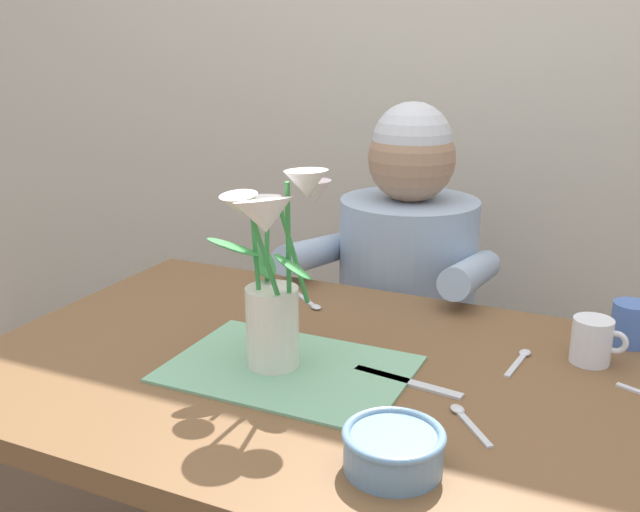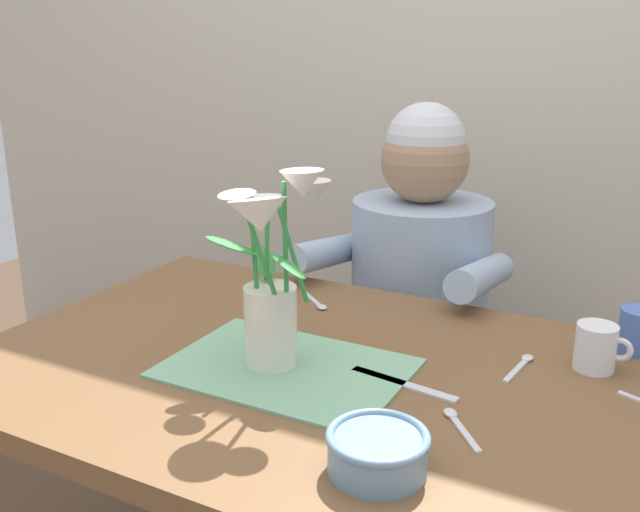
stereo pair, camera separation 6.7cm
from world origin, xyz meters
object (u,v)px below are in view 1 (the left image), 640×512
Objects in this scene: seated_person at (405,329)px; ceramic_bowl at (393,448)px; tea_cup at (631,324)px; coffee_cup at (593,341)px; dinner_knife at (408,381)px; flower_vase at (273,271)px.

ceramic_bowl is at bearing -69.51° from seated_person.
ceramic_bowl is 1.46× the size of tea_cup.
seated_person is 12.20× the size of coffee_cup.
ceramic_bowl is 0.25m from dinner_knife.
flower_vase is at bearing -146.21° from tea_cup.
ceramic_bowl is 0.72× the size of dinner_knife.
coffee_cup is (0.46, -0.41, 0.22)m from seated_person.
dinner_knife is 2.04× the size of tea_cup.
seated_person is at bearing 88.36° from flower_vase.
flower_vase is 3.77× the size of tea_cup.
flower_vase reaches higher than dinner_knife.
flower_vase is at bearing -87.99° from seated_person.
seated_person reaches higher than coffee_cup.
dinner_knife is at bearing -68.20° from seated_person.
flower_vase is 2.58× the size of ceramic_bowl.
tea_cup is (0.06, 0.11, 0.00)m from coffee_cup.
flower_vase is at bearing 145.25° from ceramic_bowl.
dinner_knife is at bearing 12.41° from flower_vase.
seated_person is 0.67m from dinner_knife.
seated_person is at bearing 115.84° from dinner_knife.
flower_vase is 0.56m from coffee_cup.
seated_person is 12.20× the size of tea_cup.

